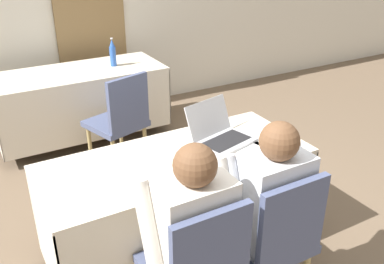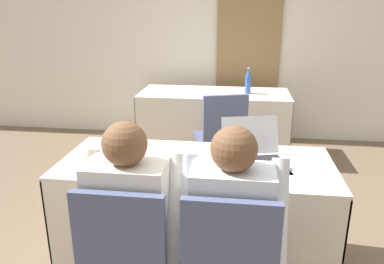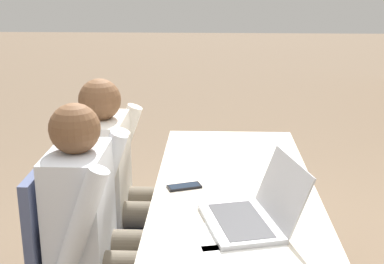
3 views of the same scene
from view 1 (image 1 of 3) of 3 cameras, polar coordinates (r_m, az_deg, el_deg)
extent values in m
plane|color=brown|center=(3.02, -1.84, -15.43)|extent=(24.00, 24.00, 0.00)
cube|color=beige|center=(2.61, -2.06, -3.58)|extent=(1.66, 0.70, 0.02)
cube|color=beige|center=(2.53, 1.80, -13.01)|extent=(1.66, 0.01, 0.59)
cube|color=beige|center=(3.03, -5.03, -5.82)|extent=(1.66, 0.01, 0.59)
cube|color=beige|center=(2.58, -18.87, -13.79)|extent=(0.01, 0.70, 0.59)
cube|color=beige|center=(3.17, 11.36, -4.74)|extent=(0.01, 0.70, 0.59)
cylinder|color=#333333|center=(2.98, -1.85, -14.64)|extent=(0.06, 0.06, 0.11)
cube|color=beige|center=(4.34, -15.01, 7.75)|extent=(1.66, 0.70, 0.02)
cube|color=beige|center=(4.13, -13.22, 2.49)|extent=(1.66, 0.01, 0.59)
cube|color=beige|center=(4.76, -15.74, 5.31)|extent=(1.66, 0.01, 0.59)
cube|color=beige|center=(4.69, -4.89, 5.94)|extent=(0.01, 0.70, 0.59)
cylinder|color=#333333|center=(4.58, -14.09, -0.07)|extent=(0.06, 0.06, 0.11)
cube|color=#B7B7BC|center=(2.77, 4.58, -1.34)|extent=(0.41, 0.33, 0.02)
cube|color=black|center=(2.76, 4.59, -1.15)|extent=(0.35, 0.24, 0.00)
cube|color=#B7B7BC|center=(2.81, 2.19, 1.92)|extent=(0.37, 0.18, 0.22)
cube|color=black|center=(2.81, 2.19, 1.92)|extent=(0.33, 0.15, 0.19)
cube|color=black|center=(2.44, 0.76, -5.40)|extent=(0.11, 0.16, 0.01)
cube|color=#192333|center=(2.44, 0.76, -5.29)|extent=(0.10, 0.14, 0.00)
cube|color=white|center=(2.92, 8.25, -0.26)|extent=(0.27, 0.33, 0.00)
cube|color=white|center=(2.74, 7.32, -1.94)|extent=(0.27, 0.34, 0.00)
cylinder|color=#2D5BB7|center=(4.40, -10.49, 9.89)|extent=(0.06, 0.06, 0.19)
cone|color=#2D5BB7|center=(4.36, -10.64, 11.59)|extent=(0.05, 0.05, 0.08)
cylinder|color=silver|center=(4.35, -10.69, 12.15)|extent=(0.02, 0.02, 0.01)
cube|color=#4C567A|center=(1.98, 2.64, -16.06)|extent=(0.40, 0.04, 0.45)
cylinder|color=tan|center=(2.81, 9.79, -14.24)|extent=(0.04, 0.04, 0.39)
cylinder|color=tan|center=(2.65, 3.56, -16.84)|extent=(0.04, 0.04, 0.39)
cube|color=#4C567A|center=(2.48, 9.50, -13.94)|extent=(0.44, 0.44, 0.05)
cube|color=#4C567A|center=(2.21, 13.23, -11.67)|extent=(0.40, 0.04, 0.45)
cylinder|color=tan|center=(4.15, -9.46, -0.18)|extent=(0.04, 0.04, 0.39)
cylinder|color=tan|center=(3.98, -13.44, -1.79)|extent=(0.04, 0.04, 0.39)
cylinder|color=tan|center=(3.91, -6.27, -1.73)|extent=(0.04, 0.04, 0.39)
cylinder|color=tan|center=(3.72, -10.36, -3.53)|extent=(0.04, 0.04, 0.39)
cube|color=#4C567A|center=(3.84, -10.13, 1.15)|extent=(0.55, 0.55, 0.05)
cube|color=#4C567A|center=(3.59, -8.49, 3.88)|extent=(0.40, 0.16, 0.45)
cylinder|color=#665B4C|center=(2.34, 0.08, -13.59)|extent=(0.13, 0.42, 0.13)
cylinder|color=#665B4C|center=(2.27, -4.01, -14.97)|extent=(0.13, 0.42, 0.13)
cylinder|color=#665B4C|center=(2.64, -1.93, -16.22)|extent=(0.10, 0.10, 0.44)
cube|color=silver|center=(2.06, 0.39, -12.93)|extent=(0.36, 0.22, 0.52)
cylinder|color=silver|center=(2.17, 4.75, -10.45)|extent=(0.08, 0.26, 0.54)
cylinder|color=silver|center=(2.01, -5.56, -13.93)|extent=(0.08, 0.26, 0.54)
sphere|color=brown|center=(1.86, 0.42, -4.47)|extent=(0.20, 0.20, 0.20)
cylinder|color=#665B4C|center=(2.55, 9.43, -10.12)|extent=(0.13, 0.42, 0.13)
cylinder|color=#665B4C|center=(2.46, 6.07, -11.41)|extent=(0.13, 0.42, 0.13)
cylinder|color=#665B4C|center=(2.84, 6.72, -12.99)|extent=(0.10, 0.10, 0.44)
cylinder|color=#665B4C|center=(2.75, 3.58, -14.21)|extent=(0.10, 0.10, 0.44)
cube|color=silver|center=(2.28, 10.80, -9.07)|extent=(0.36, 0.22, 0.52)
cylinder|color=silver|center=(2.42, 14.07, -6.94)|extent=(0.08, 0.26, 0.54)
cylinder|color=silver|center=(2.19, 5.84, -10.05)|extent=(0.08, 0.26, 0.54)
sphere|color=brown|center=(2.10, 11.57, -1.21)|extent=(0.20, 0.20, 0.20)
camera|label=2|loc=(1.35, 59.49, -4.00)|focal=35.00mm
camera|label=3|loc=(3.76, 30.99, 17.07)|focal=50.00mm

